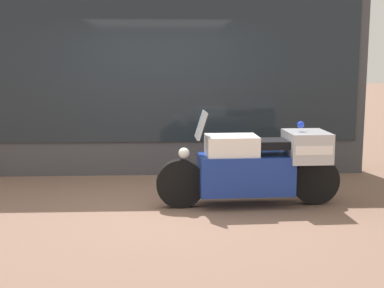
# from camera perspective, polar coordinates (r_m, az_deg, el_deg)

# --- Properties ---
(ground_plane) EXTENTS (60.00, 60.00, 0.00)m
(ground_plane) POSITION_cam_1_polar(r_m,az_deg,el_deg) (6.95, -3.78, -6.59)
(ground_plane) COLOR #7A5B4C
(shop_building) EXTENTS (6.69, 0.55, 3.48)m
(shop_building) POSITION_cam_1_polar(r_m,az_deg,el_deg) (8.69, -6.14, 8.27)
(shop_building) COLOR #424247
(shop_building) RESTS_ON ground
(window_display) EXTENTS (5.49, 0.30, 1.87)m
(window_display) POSITION_cam_1_polar(r_m,az_deg,el_deg) (8.83, -1.60, -0.12)
(window_display) COLOR slate
(window_display) RESTS_ON ground
(paramedic_motorcycle) EXTENTS (2.38, 0.66, 1.23)m
(paramedic_motorcycle) POSITION_cam_1_polar(r_m,az_deg,el_deg) (6.88, 7.08, -2.13)
(paramedic_motorcycle) COLOR black
(paramedic_motorcycle) RESTS_ON ground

